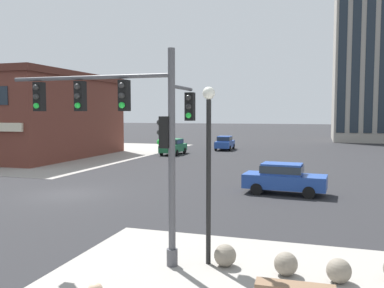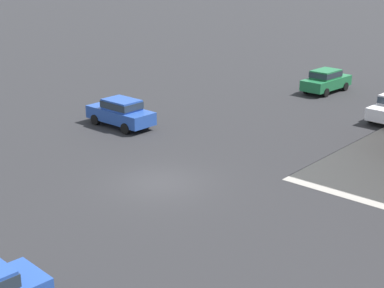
% 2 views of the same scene
% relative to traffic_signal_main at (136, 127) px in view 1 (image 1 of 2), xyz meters
% --- Properties ---
extents(ground_plane, '(320.00, 320.00, 0.00)m').
position_rel_traffic_signal_main_xyz_m(ground_plane, '(-7.86, 7.99, -4.00)').
color(ground_plane, '#262628').
extents(sidewalk_far_corner, '(32.00, 32.00, 0.02)m').
position_rel_traffic_signal_main_xyz_m(sidewalk_far_corner, '(-27.86, 27.99, -4.00)').
color(sidewalk_far_corner, gray).
rests_on(sidewalk_far_corner, ground).
extents(traffic_signal_main, '(5.43, 2.09, 6.21)m').
position_rel_traffic_signal_main_xyz_m(traffic_signal_main, '(0.00, 0.00, 0.00)').
color(traffic_signal_main, '#4C4C51').
rests_on(traffic_signal_main, ground).
extents(bollard_sphere_curb_a, '(0.64, 0.64, 0.64)m').
position_rel_traffic_signal_main_xyz_m(bollard_sphere_curb_a, '(2.66, 0.23, -3.68)').
color(bollard_sphere_curb_a, gray).
rests_on(bollard_sphere_curb_a, ground).
extents(bollard_sphere_curb_b, '(0.64, 0.64, 0.64)m').
position_rel_traffic_signal_main_xyz_m(bollard_sphere_curb_b, '(4.37, 0.08, -3.68)').
color(bollard_sphere_curb_b, gray).
rests_on(bollard_sphere_curb_b, ground).
extents(bollard_sphere_curb_c, '(0.64, 0.64, 0.64)m').
position_rel_traffic_signal_main_xyz_m(bollard_sphere_curb_c, '(5.73, -0.01, -3.68)').
color(bollard_sphere_curb_c, gray).
rests_on(bollard_sphere_curb_c, ground).
extents(street_lamp_corner_near, '(0.36, 0.36, 5.15)m').
position_rel_traffic_signal_main_xyz_m(street_lamp_corner_near, '(2.14, 0.28, -0.75)').
color(street_lamp_corner_near, black).
rests_on(street_lamp_corner_near, ground).
extents(car_main_northbound_far, '(4.51, 2.11, 1.68)m').
position_rel_traffic_signal_main_xyz_m(car_main_northbound_far, '(3.35, 11.59, -3.09)').
color(car_main_northbound_far, '#23479E').
rests_on(car_main_northbound_far, ground).
extents(car_main_southbound_near, '(1.92, 4.41, 1.68)m').
position_rel_traffic_signal_main_xyz_m(car_main_southbound_near, '(-9.87, 30.31, -3.09)').
color(car_main_southbound_near, '#1E6B3D').
rests_on(car_main_southbound_near, ground).
extents(car_cross_eastbound, '(2.03, 4.47, 1.68)m').
position_rel_traffic_signal_main_xyz_m(car_cross_eastbound, '(-5.79, 37.30, -3.09)').
color(car_cross_eastbound, '#23479E').
rests_on(car_cross_eastbound, ground).
extents(storefront_block_near_corner, '(19.85, 16.83, 8.38)m').
position_rel_traffic_signal_main_xyz_m(storefront_block_near_corner, '(-26.59, 24.19, 0.20)').
color(storefront_block_near_corner, brown).
rests_on(storefront_block_near_corner, ground).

